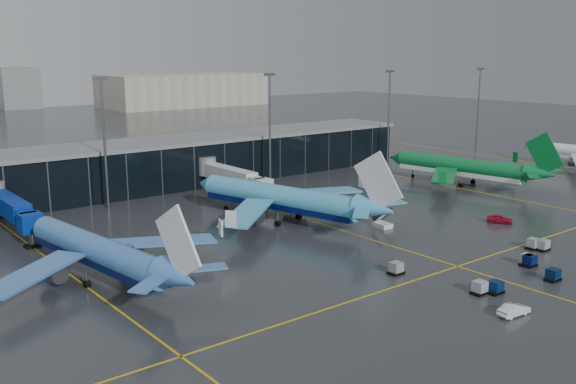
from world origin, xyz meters
TOP-DOWN VIEW (x-y plane):
  - ground at (0.00, 0.00)m, footprint 600.00×600.00m
  - terminal_pier at (0.00, 62.00)m, footprint 142.00×17.00m
  - jet_bridges at (-35.00, 42.99)m, footprint 94.00×27.50m
  - flood_masts at (5.00, 50.00)m, footprint 203.00×0.50m
  - distant_hangars at (49.94, 270.08)m, footprint 260.00×71.00m
  - taxi_lines at (10.00, 10.61)m, footprint 220.00×120.00m
  - airliner_arkefly at (-32.44, 12.36)m, footprint 41.16×45.50m
  - airliner_klm_near at (5.45, 21.26)m, footprint 49.49×53.55m
  - airliner_aer_lingus at (58.71, 21.46)m, footprint 43.50×47.84m
  - baggage_carts at (14.16, -20.53)m, footprint 28.22×16.48m
  - mobile_airstair at (17.01, 6.39)m, footprint 2.40×3.33m
  - service_van_red at (35.79, -4.72)m, footprint 3.68×4.80m
  - service_van_white at (0.62, -30.02)m, footprint 4.49×1.92m

SIDE VIEW (x-z plane):
  - ground at x=0.00m, z-range 0.00..0.00m
  - taxi_lines at x=10.00m, z-range 0.00..0.02m
  - service_van_white at x=0.62m, z-range 0.00..1.44m
  - baggage_carts at x=14.16m, z-range -0.09..1.61m
  - service_van_red at x=35.79m, z-range 0.00..1.52m
  - mobile_airstair at x=17.01m, z-range -0.95..2.49m
  - jet_bridges at x=-35.00m, z-range 0.95..8.15m
  - terminal_pier at x=0.00m, z-range 0.07..10.77m
  - airliner_arkefly at x=-32.44m, z-range 0.00..12.66m
  - airliner_aer_lingus at x=58.71m, z-range 0.00..13.09m
  - airliner_klm_near at x=5.45m, z-range 0.00..13.94m
  - distant_hangars at x=49.94m, z-range -2.21..19.79m
  - flood_masts at x=5.00m, z-range 1.06..26.56m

